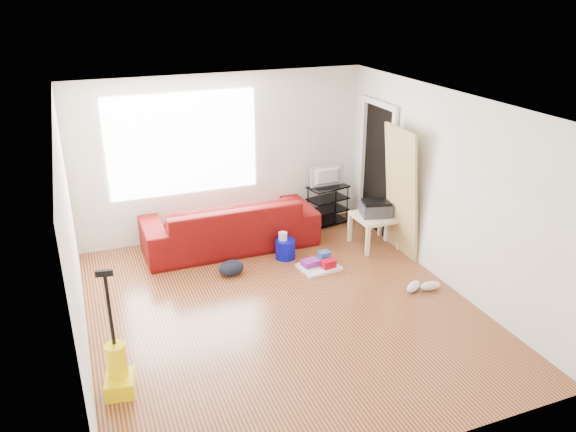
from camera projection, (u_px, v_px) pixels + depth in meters
name	position (u px, v px, depth m)	size (l,w,h in m)	color
room	(283.00, 209.00, 6.54)	(4.51, 5.01, 2.51)	#4D2311
sofa	(231.00, 246.00, 8.51)	(2.56, 1.00, 0.75)	#3B0908
tv_stand	(328.00, 204.00, 9.20)	(0.70, 0.49, 0.64)	black
tv	(328.00, 177.00, 9.02)	(0.58, 0.08, 0.33)	black
side_table	(375.00, 220.00, 8.39)	(0.61, 0.61, 0.49)	beige
printer	(376.00, 208.00, 8.32)	(0.50, 0.43, 0.23)	#32313A
bucket	(285.00, 258.00, 8.14)	(0.28, 0.28, 0.28)	#06099E
toilet_paper	(283.00, 245.00, 8.08)	(0.12, 0.12, 0.11)	silver
cleaning_tray	(320.00, 264.00, 7.83)	(0.58, 0.48, 0.19)	white
backpack	(231.00, 274.00, 7.68)	(0.36, 0.29, 0.20)	black
sneakers	(422.00, 286.00, 7.26)	(0.52, 0.26, 0.12)	silver
vacuum	(118.00, 370.00, 5.40)	(0.32, 0.35, 1.30)	#FFDF02
door_panel	(396.00, 253.00, 8.30)	(0.04, 0.76, 1.90)	olive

